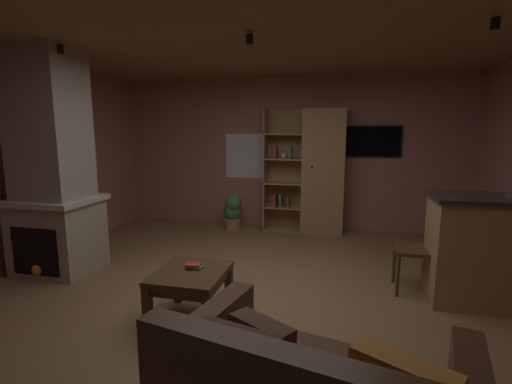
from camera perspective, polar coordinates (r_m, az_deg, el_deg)
name	(u,v)px	position (r m, az deg, el deg)	size (l,w,h in m)	color
floor	(247,301)	(3.90, -1.38, -16.54)	(5.98, 5.97, 0.02)	olive
wall_back	(290,153)	(6.48, 5.23, 6.02)	(6.10, 0.06, 2.62)	#AD7060
ceiling	(246,26)	(3.62, -1.56, 24.36)	(5.98, 5.97, 0.02)	#8E6B47
window_pane_back	(245,156)	(6.61, -1.78, 5.62)	(0.70, 0.01, 0.78)	white
stone_fireplace	(53,175)	(4.97, -28.99, 2.33)	(0.94, 0.82, 2.62)	tan
bookshelf_cabinet	(318,172)	(6.18, 9.53, 3.00)	(1.32, 0.41, 2.05)	#A87F51
coffee_table	(191,280)	(3.45, -10.10, -13.35)	(0.61, 0.68, 0.46)	#4C331E
table_book_0	(196,267)	(3.45, -9.33, -11.46)	(0.12, 0.10, 0.02)	#387247
table_book_1	(193,265)	(3.45, -9.71, -11.07)	(0.13, 0.10, 0.02)	#B22D2D
dining_chair	(424,244)	(4.26, 24.62, -7.35)	(0.43, 0.43, 0.92)	#4C331E
potted_floor_plant	(233,211)	(6.39, -3.58, -2.89)	(0.34, 0.37, 0.63)	#B77051
wall_mounted_tv	(372,141)	(6.37, 17.60, 7.49)	(0.89, 0.06, 0.50)	black
track_light_spot_0	(60,49)	(4.66, -28.06, 18.95)	(0.07, 0.07, 0.09)	black
track_light_spot_1	(249,39)	(3.75, -1.03, 22.60)	(0.07, 0.07, 0.09)	black
track_light_spot_2	(495,24)	(3.78, 33.08, 21.03)	(0.07, 0.07, 0.09)	black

